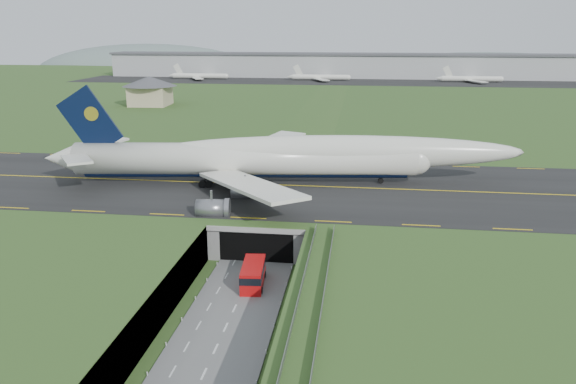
# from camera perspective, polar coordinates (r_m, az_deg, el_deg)

# --- Properties ---
(ground) EXTENTS (900.00, 900.00, 0.00)m
(ground) POSITION_cam_1_polar(r_m,az_deg,el_deg) (84.11, -4.24, -9.31)
(ground) COLOR #2B4E1F
(ground) RESTS_ON ground
(airfield_deck) EXTENTS (800.00, 800.00, 6.00)m
(airfield_deck) POSITION_cam_1_polar(r_m,az_deg,el_deg) (82.87, -4.28, -7.44)
(airfield_deck) COLOR gray
(airfield_deck) RESTS_ON ground
(trench_road) EXTENTS (12.00, 75.00, 0.20)m
(trench_road) POSITION_cam_1_polar(r_m,az_deg,el_deg) (77.53, -5.38, -11.59)
(trench_road) COLOR slate
(trench_road) RESTS_ON ground
(taxiway) EXTENTS (800.00, 44.00, 0.18)m
(taxiway) POSITION_cam_1_polar(r_m,az_deg,el_deg) (112.53, -0.93, 0.69)
(taxiway) COLOR black
(taxiway) RESTS_ON airfield_deck
(tunnel_portal) EXTENTS (17.00, 22.30, 6.00)m
(tunnel_portal) POSITION_cam_1_polar(r_m,az_deg,el_deg) (98.02, -2.31, -3.39)
(tunnel_portal) COLOR gray
(tunnel_portal) RESTS_ON ground
(guideway) EXTENTS (3.00, 53.00, 7.05)m
(guideway) POSITION_cam_1_polar(r_m,az_deg,el_deg) (63.36, 2.10, -12.92)
(guideway) COLOR #A8A8A3
(guideway) RESTS_ON ground
(jumbo_jet) EXTENTS (96.23, 61.27, 20.41)m
(jumbo_jet) POSITION_cam_1_polar(r_m,az_deg,el_deg) (112.59, -0.87, 3.53)
(jumbo_jet) COLOR silver
(jumbo_jet) RESTS_ON ground
(shuttle_tram) EXTENTS (3.75, 8.37, 3.31)m
(shuttle_tram) POSITION_cam_1_polar(r_m,az_deg,el_deg) (82.77, -3.56, -8.35)
(shuttle_tram) COLOR red
(shuttle_tram) RESTS_ON ground
(service_building) EXTENTS (23.09, 23.09, 11.94)m
(service_building) POSITION_cam_1_polar(r_m,az_deg,el_deg) (240.17, -13.86, 10.20)
(service_building) COLOR #C3B38C
(service_building) RESTS_ON ground
(cargo_terminal) EXTENTS (320.00, 67.00, 15.60)m
(cargo_terminal) POSITION_cam_1_polar(r_m,az_deg,el_deg) (374.68, 5.18, 12.71)
(cargo_terminal) COLOR #B2B2B2
(cargo_terminal) RESTS_ON ground
(distant_hills) EXTENTS (700.00, 91.00, 60.00)m
(distant_hills) POSITION_cam_1_polar(r_m,az_deg,el_deg) (508.17, 13.21, 11.22)
(distant_hills) COLOR slate
(distant_hills) RESTS_ON ground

